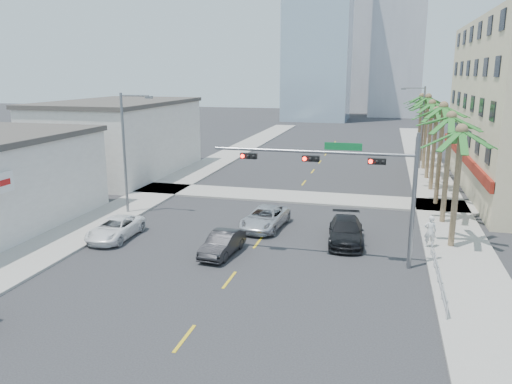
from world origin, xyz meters
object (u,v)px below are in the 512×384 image
car_parked_far (115,228)px  pedestrian (430,231)px  traffic_signal_mast (353,174)px  car_lane_right (346,231)px  car_lane_left (222,244)px  car_lane_center (265,218)px

car_parked_far → pedestrian: pedestrian is taller
car_parked_far → traffic_signal_mast: bearing=-3.3°
traffic_signal_mast → car_lane_right: 5.53m
traffic_signal_mast → car_parked_far: bearing=177.8°
car_lane_left → car_lane_center: bearing=83.2°
car_parked_far → car_lane_left: size_ratio=1.17×
car_lane_left → car_parked_far: bearing=177.3°
car_parked_far → pedestrian: bearing=7.4°
car_parked_far → car_lane_right: 14.68m
car_lane_left → pedestrian: 12.46m
car_parked_far → car_lane_right: bearing=10.1°
traffic_signal_mast → car_parked_far: 15.52m
car_lane_left → car_lane_right: (6.81, 3.95, 0.08)m
car_parked_far → pedestrian: size_ratio=2.45×
traffic_signal_mast → car_lane_left: (-7.28, -0.51, -4.38)m
car_lane_center → traffic_signal_mast: bearing=-34.4°
car_lane_left → car_lane_center: 5.76m
traffic_signal_mast → pedestrian: (4.52, 3.48, -3.93)m
car_parked_far → car_lane_center: (8.80, 4.55, 0.05)m
car_lane_center → pedestrian: (10.59, -1.64, 0.41)m
pedestrian → car_lane_right: bearing=-2.5°
car_lane_right → traffic_signal_mast: bearing=-87.1°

